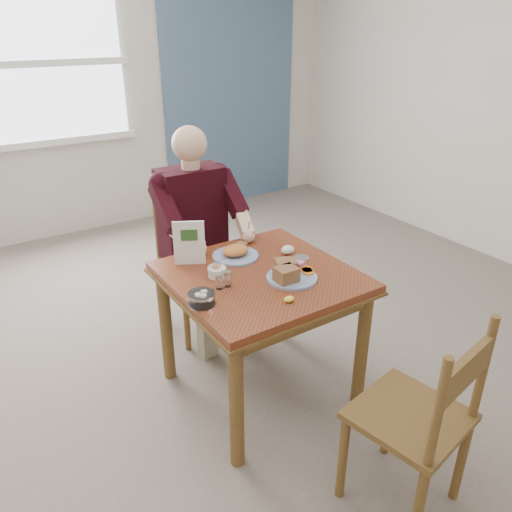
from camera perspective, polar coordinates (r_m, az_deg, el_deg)
floor at (r=3.00m, az=0.47°, el=-14.80°), size 6.00×6.00×0.00m
wall_back at (r=5.10m, az=-19.50°, el=17.95°), size 5.50×0.00×5.50m
accent_panel at (r=5.70m, az=-2.89°, el=19.90°), size 1.60×0.02×2.80m
lemon_wedge at (r=2.33m, az=3.80°, el=-4.94°), size 0.06×0.04×0.03m
napkin at (r=2.79m, az=3.62°, el=0.71°), size 0.09×0.08×0.05m
metal_dish at (r=2.75m, az=5.21°, el=-0.24°), size 0.10×0.10×0.01m
window at (r=4.97m, az=-24.41°, el=19.37°), size 1.72×0.04×1.42m
table at (r=2.64m, az=0.51°, el=-4.13°), size 0.92×0.92×0.75m
chair_far at (r=3.33m, az=-7.13°, el=-0.85°), size 0.42×0.42×0.95m
chair_near at (r=2.22m, az=18.24°, el=-17.34°), size 0.49×0.49×0.95m
diner at (r=3.12m, az=-6.71°, el=4.02°), size 0.53×0.56×1.39m
near_plate at (r=2.52m, az=3.83°, el=-1.96°), size 0.30×0.30×0.09m
far_plate at (r=2.76m, az=-2.33°, el=0.40°), size 0.33×0.33×0.07m
caddy at (r=2.55m, az=-4.48°, el=-1.81°), size 0.11×0.11×0.07m
shakers at (r=2.44m, az=-3.77°, el=-2.75°), size 0.08×0.04×0.08m
creamer at (r=2.31m, az=-6.23°, el=-4.85°), size 0.13×0.13×0.06m
menu at (r=2.65m, az=-7.65°, el=1.51°), size 0.15×0.09×0.24m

